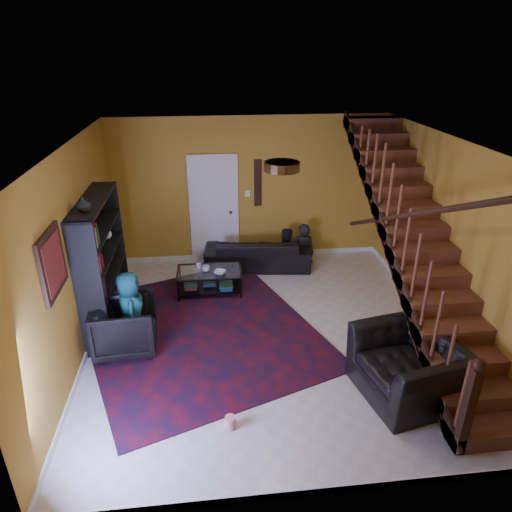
{
  "coord_description": "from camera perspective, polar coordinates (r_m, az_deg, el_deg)",
  "views": [
    {
      "loc": [
        -0.84,
        -5.67,
        3.95
      ],
      "look_at": [
        -0.15,
        0.4,
        1.11
      ],
      "focal_mm": 32.0,
      "sensor_mm": 36.0,
      "label": 1
    }
  ],
  "objects": [
    {
      "name": "wall_hanging",
      "position": [
        8.79,
        0.22,
        9.1
      ],
      "size": [
        0.14,
        0.03,
        0.9
      ],
      "primitive_type": "cube",
      "color": "black",
      "rests_on": "room"
    },
    {
      "name": "popcorn_bucket",
      "position": [
        5.47,
        -3.23,
        -20.0
      ],
      "size": [
        0.16,
        0.16,
        0.14
      ],
      "primitive_type": "cylinder",
      "rotation": [
        0.0,
        0.0,
        -0.32
      ],
      "color": "red",
      "rests_on": "rug"
    },
    {
      "name": "cup_b",
      "position": [
        7.95,
        -7.17,
        -1.25
      ],
      "size": [
        0.11,
        0.11,
        0.09
      ],
      "primitive_type": "imported",
      "rotation": [
        0.0,
        0.0,
        -0.13
      ],
      "color": "#999999",
      "rests_on": "coffee_table"
    },
    {
      "name": "floor",
      "position": [
        6.96,
        1.61,
        -9.64
      ],
      "size": [
        5.5,
        5.5,
        0.0
      ],
      "primitive_type": "plane",
      "color": "beige",
      "rests_on": "ground"
    },
    {
      "name": "vase",
      "position": [
        6.26,
        -20.78,
        6.06
      ],
      "size": [
        0.18,
        0.18,
        0.19
      ],
      "primitive_type": "imported",
      "color": "#999999",
      "rests_on": "bookshelf"
    },
    {
      "name": "ceiling_fixture",
      "position": [
        5.09,
        3.25,
        11.14
      ],
      "size": [
        0.4,
        0.4,
        0.1
      ],
      "primitive_type": "cylinder",
      "color": "#3F2814",
      "rests_on": "room"
    },
    {
      "name": "sofa",
      "position": [
        8.82,
        0.19,
        0.45
      ],
      "size": [
        2.09,
        1.01,
        0.59
      ],
      "primitive_type": "imported",
      "rotation": [
        0.0,
        0.0,
        3.03
      ],
      "color": "black",
      "rests_on": "floor"
    },
    {
      "name": "cup_a",
      "position": [
        7.83,
        -6.28,
        -1.58
      ],
      "size": [
        0.15,
        0.15,
        0.1
      ],
      "primitive_type": "imported",
      "rotation": [
        0.0,
        0.0,
        -0.2
      ],
      "color": "#999999",
      "rests_on": "coffee_table"
    },
    {
      "name": "person_adult_b",
      "position": [
        9.0,
        3.62,
        -0.1
      ],
      "size": [
        0.63,
        0.51,
        1.2
      ],
      "primitive_type": "imported",
      "rotation": [
        0.0,
        0.0,
        3.25
      ],
      "color": "black",
      "rests_on": "sofa"
    },
    {
      "name": "armchair_left",
      "position": [
        6.69,
        -16.04,
        -8.37
      ],
      "size": [
        0.9,
        0.88,
        0.77
      ],
      "primitive_type": "imported",
      "rotation": [
        0.0,
        0.0,
        1.64
      ],
      "color": "black",
      "rests_on": "floor"
    },
    {
      "name": "person_child",
      "position": [
        6.61,
        -15.32,
        -6.62
      ],
      "size": [
        0.45,
        0.62,
        1.17
      ],
      "primitive_type": "imported",
      "rotation": [
        0.0,
        0.0,
        1.71
      ],
      "color": "#175757",
      "rests_on": "armchair_left"
    },
    {
      "name": "coffee_table",
      "position": [
        7.95,
        -5.83,
        -3.01
      ],
      "size": [
        1.11,
        0.65,
        0.42
      ],
      "rotation": [
        0.0,
        0.0,
        -0.01
      ],
      "color": "black",
      "rests_on": "floor"
    },
    {
      "name": "staircase",
      "position": [
        6.88,
        19.54,
        1.68
      ],
      "size": [
        0.95,
        5.02,
        3.18
      ],
      "color": "brown",
      "rests_on": "floor"
    },
    {
      "name": "room",
      "position": [
        8.03,
        -9.2,
        -4.47
      ],
      "size": [
        5.5,
        5.5,
        5.5
      ],
      "color": "#AC8326",
      "rests_on": "ground"
    },
    {
      "name": "framed_picture",
      "position": [
        5.53,
        -24.12,
        -0.82
      ],
      "size": [
        0.04,
        0.74,
        0.74
      ],
      "primitive_type": "cube",
      "color": "maroon",
      "rests_on": "room"
    },
    {
      "name": "rug",
      "position": [
        7.06,
        -7.03,
        -9.23
      ],
      "size": [
        4.21,
        4.48,
        0.02
      ],
      "primitive_type": "cube",
      "rotation": [
        0.0,
        0.0,
        0.35
      ],
      "color": "#440C16",
      "rests_on": "floor"
    },
    {
      "name": "bookshelf",
      "position": [
        7.12,
        -18.56,
        -1.24
      ],
      "size": [
        0.35,
        1.8,
        2.0
      ],
      "color": "black",
      "rests_on": "floor"
    },
    {
      "name": "door",
      "position": [
        8.89,
        -5.25,
        5.63
      ],
      "size": [
        0.82,
        0.05,
        2.05
      ],
      "primitive_type": "cube",
      "color": "silver",
      "rests_on": "floor"
    },
    {
      "name": "bowl",
      "position": [
        7.74,
        -4.56,
        -2.05
      ],
      "size": [
        0.25,
        0.25,
        0.05
      ],
      "primitive_type": "imported",
      "rotation": [
        0.0,
        0.0,
        -0.36
      ],
      "color": "#999999",
      "rests_on": "coffee_table"
    },
    {
      "name": "person_adult_a",
      "position": [
        9.04,
        5.82,
        0.25
      ],
      "size": [
        0.49,
        0.34,
        1.28
      ],
      "primitive_type": "imported",
      "rotation": [
        0.0,
        0.0,
        3.06
      ],
      "color": "black",
      "rests_on": "sofa"
    },
    {
      "name": "armchair_right",
      "position": [
        5.99,
        18.43,
        -13.0
      ],
      "size": [
        1.28,
        1.4,
        0.78
      ],
      "primitive_type": "imported",
      "rotation": [
        0.0,
        0.0,
        -1.36
      ],
      "color": "black",
      "rests_on": "floor"
    }
  ]
}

